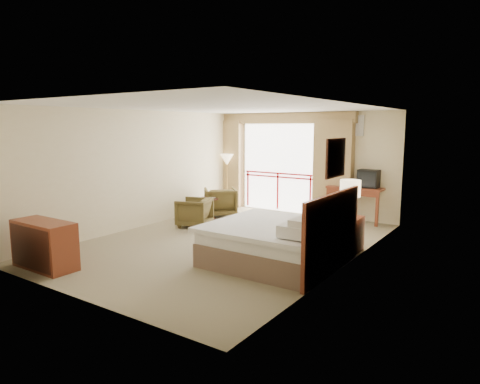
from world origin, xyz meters
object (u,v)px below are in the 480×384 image
Objects in this scene: side_table at (209,205)px; floor_lamp at (227,162)px; nightstand at (348,234)px; bed at (279,242)px; wastebasket at (317,216)px; desk at (357,194)px; armchair_near at (195,226)px; table_lamp at (350,189)px; dresser at (44,245)px; armchair_far at (221,216)px; tv at (369,179)px.

floor_lamp is at bearing 109.88° from side_table.
bed is at bearing -118.76° from nightstand.
nightstand is (0.73, 1.34, -0.05)m from bed.
nightstand is 1.97× the size of wastebasket.
side_table is (-2.49, -1.08, 0.20)m from wastebasket.
desk reaches higher than armchair_near.
armchair_near is at bearing -71.72° from floor_lamp.
bed is 3.19× the size of table_lamp.
table_lamp is at bearing 49.03° from dresser.
nightstand is at bearing -27.64° from floor_lamp.
bed is 3.22× the size of nightstand.
table_lamp reaches higher than armchair_far.
floor_lamp is (-3.05, 0.48, 1.17)m from wastebasket.
nightstand is 0.99× the size of table_lamp.
side_table is at bearing -156.59° from wastebasket.
armchair_near is (-2.94, -2.72, -0.68)m from desk.
bed is 4.01m from desk.
bed reaches higher than dresser.
desk is (-0.03, 4.00, 0.30)m from bed.
dresser is (0.70, -6.11, -0.94)m from floor_lamp.
bed reaches higher than side_table.
tv is 4.33m from armchair_near.
nightstand is 0.56× the size of dresser.
desk is 1.12× the size of dresser.
table_lamp is 4.09m from side_table.
nightstand reaches higher than armchair_far.
table_lamp is 1.39× the size of tv.
bed is 3.26m from armchair_near.
tv is (-0.46, 2.60, 0.76)m from nightstand.
table_lamp is 4.26m from armchair_far.
bed reaches higher than armchair_near.
wastebasket is at bearing 127.62° from nightstand.
armchair_near is 0.47× the size of floor_lamp.
table_lamp reaches higher than bed.
table_lamp is at bearing -10.73° from side_table.
armchair_near is (-2.97, 1.29, -0.38)m from bed.
side_table reaches higher than armchair_far.
armchair_near is 1.36× the size of side_table.
nightstand is 0.81× the size of armchair_far.
side_table is at bearing 168.50° from nightstand.
nightstand is at bearing 119.18° from armchair_far.
tv is at bearing 158.21° from armchair_far.
armchair_near is (0.21, -1.31, 0.00)m from armchair_far.
floor_lamp is (-3.77, 3.70, 0.96)m from bed.
bed is 2.90× the size of armchair_near.
nightstand is 0.90× the size of armchair_near.
nightstand reaches higher than armchair_near.
floor_lamp reaches higher than nightstand.
floor_lamp is (-4.50, 2.36, 1.00)m from nightstand.
floor_lamp is (-4.50, 2.31, 0.15)m from table_lamp.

